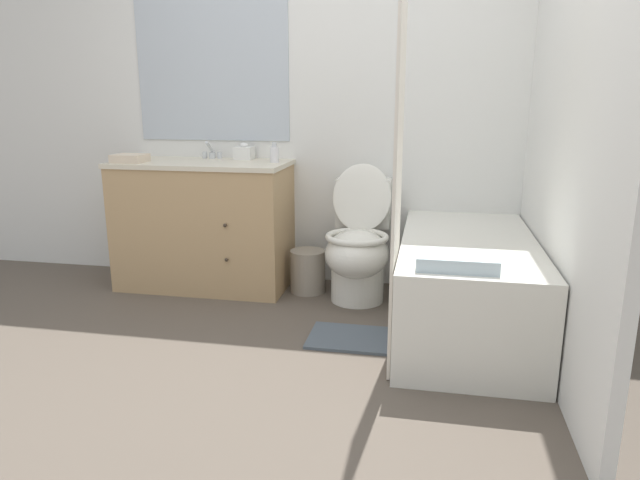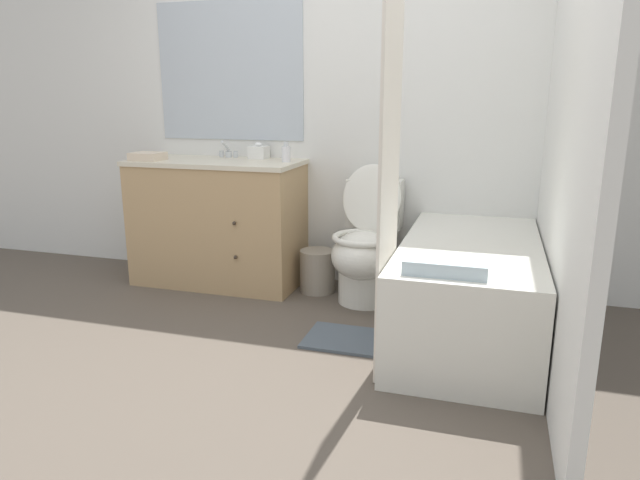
% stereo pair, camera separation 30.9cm
% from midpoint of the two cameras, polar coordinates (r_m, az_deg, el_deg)
% --- Properties ---
extents(ground_plane, '(14.00, 14.00, 0.00)m').
position_cam_midpoint_polar(ground_plane, '(2.70, -10.06, -14.21)').
color(ground_plane, brown).
extents(wall_back, '(8.00, 0.06, 2.50)m').
position_cam_midpoint_polar(wall_back, '(3.91, -2.33, 13.83)').
color(wall_back, silver).
rests_on(wall_back, ground_plane).
extents(wall_right, '(0.05, 2.58, 2.50)m').
position_cam_midpoint_polar(wall_right, '(3.03, 20.27, 12.87)').
color(wall_right, silver).
rests_on(wall_right, ground_plane).
extents(vanity_cabinet, '(1.15, 0.57, 0.86)m').
position_cam_midpoint_polar(vanity_cabinet, '(3.97, -13.70, 1.58)').
color(vanity_cabinet, tan).
rests_on(vanity_cabinet, ground_plane).
extents(sink_faucet, '(0.14, 0.12, 0.12)m').
position_cam_midpoint_polar(sink_faucet, '(4.07, -12.96, 8.43)').
color(sink_faucet, silver).
rests_on(sink_faucet, vanity_cabinet).
extents(toilet, '(0.40, 0.64, 0.86)m').
position_cam_midpoint_polar(toilet, '(3.60, 1.43, -0.85)').
color(toilet, silver).
rests_on(toilet, ground_plane).
extents(bathtub, '(0.71, 1.47, 0.53)m').
position_cam_midpoint_polar(bathtub, '(3.21, 11.74, -4.44)').
color(bathtub, silver).
rests_on(bathtub, ground_plane).
extents(shower_curtain, '(0.01, 0.45, 2.01)m').
position_cam_midpoint_polar(shower_curtain, '(2.62, 4.49, 8.31)').
color(shower_curtain, silver).
rests_on(shower_curtain, ground_plane).
extents(wastebasket, '(0.23, 0.23, 0.28)m').
position_cam_midpoint_polar(wastebasket, '(3.81, -3.56, -3.16)').
color(wastebasket, gray).
rests_on(wastebasket, ground_plane).
extents(tissue_box, '(0.12, 0.12, 0.11)m').
position_cam_midpoint_polar(tissue_box, '(3.97, -9.83, 8.59)').
color(tissue_box, white).
rests_on(tissue_box, vanity_cabinet).
extents(soap_dispenser, '(0.06, 0.06, 0.13)m').
position_cam_midpoint_polar(soap_dispenser, '(3.75, -6.96, 8.54)').
color(soap_dispenser, silver).
rests_on(soap_dispenser, vanity_cabinet).
extents(hand_towel_folded, '(0.20, 0.17, 0.05)m').
position_cam_midpoint_polar(hand_towel_folded, '(3.99, -20.63, 7.65)').
color(hand_towel_folded, beige).
rests_on(hand_towel_folded, vanity_cabinet).
extents(bath_towel_folded, '(0.36, 0.23, 0.06)m').
position_cam_midpoint_polar(bath_towel_folded, '(2.58, 10.24, -2.13)').
color(bath_towel_folded, silver).
rests_on(bath_towel_folded, bathtub).
extents(bath_mat, '(0.44, 0.35, 0.02)m').
position_cam_midpoint_polar(bath_mat, '(3.11, 0.14, -9.82)').
color(bath_mat, '#4C5660').
rests_on(bath_mat, ground_plane).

